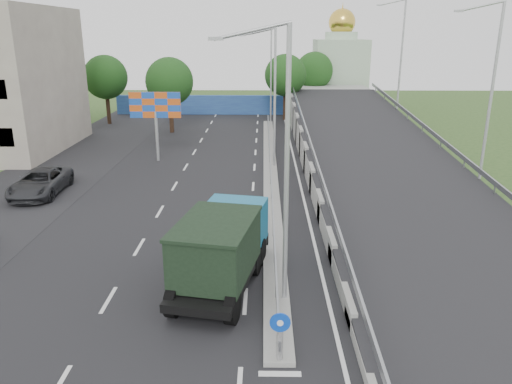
{
  "coord_description": "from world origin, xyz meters",
  "views": [
    {
      "loc": [
        -0.54,
        -11.0,
        9.89
      ],
      "look_at": [
        -0.89,
        13.0,
        2.2
      ],
      "focal_mm": 35.0,
      "sensor_mm": 36.0,
      "label": 1
    }
  ],
  "objects_px": {
    "lamp_post_far": "(269,71)",
    "lamp_post_mid": "(272,91)",
    "billboard": "(155,109)",
    "parked_car_c": "(40,182)",
    "lamp_post_near": "(282,155)",
    "dump_truck": "(222,246)",
    "sign_bollard": "(280,336)",
    "church": "(340,67)"
  },
  "relations": [
    {
      "from": "lamp_post_near",
      "to": "billboard",
      "type": "xyz_separation_m",
      "value": [
        -9.11,
        22.0,
        -1.62
      ]
    },
    {
      "from": "sign_bollard",
      "to": "dump_truck",
      "type": "distance_m",
      "value": 5.73
    },
    {
      "from": "sign_bollard",
      "to": "dump_truck",
      "type": "relative_size",
      "value": 0.23
    },
    {
      "from": "lamp_post_mid",
      "to": "sign_bollard",
      "type": "bearing_deg",
      "value": -90.26
    },
    {
      "from": "lamp_post_near",
      "to": "lamp_post_far",
      "type": "height_order",
      "value": "same"
    },
    {
      "from": "lamp_post_mid",
      "to": "lamp_post_near",
      "type": "bearing_deg",
      "value": -90.0
    },
    {
      "from": "lamp_post_near",
      "to": "dump_truck",
      "type": "distance_m",
      "value": 4.9
    },
    {
      "from": "parked_car_c",
      "to": "lamp_post_near",
      "type": "bearing_deg",
      "value": -43.63
    },
    {
      "from": "billboard",
      "to": "parked_car_c",
      "type": "relative_size",
      "value": 0.96
    },
    {
      "from": "lamp_post_near",
      "to": "church",
      "type": "distance_m",
      "value": 54.9
    },
    {
      "from": "lamp_post_mid",
      "to": "lamp_post_far",
      "type": "height_order",
      "value": "same"
    },
    {
      "from": "church",
      "to": "billboard",
      "type": "distance_m",
      "value": 37.23
    },
    {
      "from": "dump_truck",
      "to": "billboard",
      "type": "bearing_deg",
      "value": 119.46
    },
    {
      "from": "parked_car_c",
      "to": "dump_truck",
      "type": "bearing_deg",
      "value": -45.08
    },
    {
      "from": "lamp_post_far",
      "to": "billboard",
      "type": "distance_m",
      "value": 20.24
    },
    {
      "from": "church",
      "to": "lamp_post_far",
      "type": "bearing_deg",
      "value": -125.24
    },
    {
      "from": "lamp_post_mid",
      "to": "church",
      "type": "bearing_deg",
      "value": 73.78
    },
    {
      "from": "lamp_post_far",
      "to": "billboard",
      "type": "xyz_separation_m",
      "value": [
        -9.11,
        -18.0,
        -1.62
      ]
    },
    {
      "from": "lamp_post_far",
      "to": "church",
      "type": "relative_size",
      "value": 0.73
    },
    {
      "from": "lamp_post_near",
      "to": "billboard",
      "type": "relative_size",
      "value": 1.83
    },
    {
      "from": "lamp_post_near",
      "to": "church",
      "type": "xyz_separation_m",
      "value": [
        9.89,
        54.0,
        -0.5
      ]
    },
    {
      "from": "church",
      "to": "parked_car_c",
      "type": "distance_m",
      "value": 47.93
    },
    {
      "from": "church",
      "to": "dump_truck",
      "type": "bearing_deg",
      "value": -103.03
    },
    {
      "from": "lamp_post_far",
      "to": "billboard",
      "type": "bearing_deg",
      "value": -116.84
    },
    {
      "from": "lamp_post_far",
      "to": "dump_truck",
      "type": "relative_size",
      "value": 1.37
    },
    {
      "from": "lamp_post_near",
      "to": "lamp_post_far",
      "type": "xyz_separation_m",
      "value": [
        0.0,
        40.0,
        0.0
      ]
    },
    {
      "from": "lamp_post_far",
      "to": "lamp_post_mid",
      "type": "bearing_deg",
      "value": -90.0
    },
    {
      "from": "billboard",
      "to": "dump_truck",
      "type": "relative_size",
      "value": 0.75
    },
    {
      "from": "lamp_post_mid",
      "to": "dump_truck",
      "type": "bearing_deg",
      "value": -96.97
    },
    {
      "from": "church",
      "to": "parked_car_c",
      "type": "bearing_deg",
      "value": -121.22
    },
    {
      "from": "sign_bollard",
      "to": "lamp_post_mid",
      "type": "height_order",
      "value": "lamp_post_mid"
    },
    {
      "from": "billboard",
      "to": "parked_car_c",
      "type": "distance_m",
      "value": 11.04
    },
    {
      "from": "sign_bollard",
      "to": "lamp_post_near",
      "type": "xyz_separation_m",
      "value": [
        0.11,
        3.83,
        4.77
      ]
    },
    {
      "from": "sign_bollard",
      "to": "parked_car_c",
      "type": "xyz_separation_m",
      "value": [
        -14.73,
        17.02,
        -0.24
      ]
    },
    {
      "from": "billboard",
      "to": "dump_truck",
      "type": "distance_m",
      "value": 21.81
    },
    {
      "from": "sign_bollard",
      "to": "lamp_post_mid",
      "type": "relative_size",
      "value": 0.17
    },
    {
      "from": "lamp_post_near",
      "to": "parked_car_c",
      "type": "xyz_separation_m",
      "value": [
        -14.84,
        13.19,
        -5.01
      ]
    },
    {
      "from": "sign_bollard",
      "to": "lamp_post_far",
      "type": "distance_m",
      "value": 44.08
    },
    {
      "from": "church",
      "to": "parked_car_c",
      "type": "height_order",
      "value": "church"
    },
    {
      "from": "lamp_post_near",
      "to": "parked_car_c",
      "type": "height_order",
      "value": "lamp_post_near"
    },
    {
      "from": "church",
      "to": "dump_truck",
      "type": "relative_size",
      "value": 1.87
    },
    {
      "from": "lamp_post_far",
      "to": "parked_car_c",
      "type": "height_order",
      "value": "lamp_post_far"
    }
  ]
}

